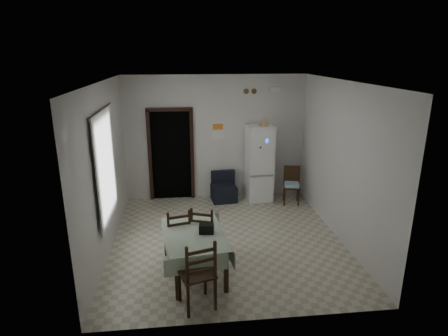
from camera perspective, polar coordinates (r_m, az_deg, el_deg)
name	(u,v)px	position (r m, az deg, el deg)	size (l,w,h in m)	color
ground	(227,239)	(7.16, 0.45, -10.80)	(4.50, 4.50, 0.00)	beige
ceiling	(227,82)	(6.34, 0.51, 13.04)	(4.20, 4.50, 0.02)	white
wall_back	(216,138)	(8.77, -1.26, 4.60)	(4.20, 0.02, 2.90)	silver
wall_front	(249,219)	(4.52, 3.88, -7.79)	(4.20, 0.02, 2.90)	silver
wall_left	(105,169)	(6.70, -17.66, -0.20)	(0.02, 4.50, 2.90)	silver
wall_right	(341,162)	(7.16, 17.42, 0.91)	(0.02, 4.50, 2.90)	silver
doorway	(171,153)	(9.03, -8.02, 2.26)	(1.06, 0.52, 2.22)	black
window_recess	(99,167)	(6.49, -18.49, 0.11)	(0.10, 1.20, 1.60)	silver
curtain	(106,167)	(6.47, -17.54, 0.14)	(0.02, 1.45, 1.85)	silver
curtain_rod	(101,109)	(6.27, -18.23, 8.47)	(0.02, 0.02, 1.60)	black
calendar	(218,131)	(8.73, -0.94, 5.68)	(0.28, 0.02, 0.40)	white
calendar_image	(218,127)	(8.71, -0.94, 6.31)	(0.24, 0.01, 0.14)	orange
light_switch	(222,152)	(8.86, -0.28, 2.39)	(0.08, 0.02, 0.12)	beige
vent_left	(246,91)	(8.68, 3.40, 11.59)	(0.12, 0.12, 0.03)	brown
vent_right	(254,91)	(8.71, 4.59, 11.59)	(0.12, 0.12, 0.03)	brown
emergency_light	(275,90)	(8.78, 7.71, 11.73)	(0.25, 0.07, 0.09)	white
fridge	(259,163)	(8.74, 5.37, 0.73)	(0.58, 0.58, 1.79)	white
tan_cone	(264,121)	(8.47, 6.16, 7.07)	(0.24, 0.24, 0.20)	tan
navy_seat	(224,187)	(8.79, -0.01, -2.90)	(0.57, 0.55, 0.68)	black
corner_chair	(292,186)	(8.74, 10.28, -2.69)	(0.37, 0.37, 0.86)	black
dining_table	(195,253)	(6.01, -4.42, -12.85)	(0.90, 1.36, 0.71)	#9FB399
black_bag	(206,229)	(5.80, -2.69, -9.23)	(0.22, 0.13, 0.14)	black
dining_chair_far_left	(177,234)	(6.37, -7.16, -9.90)	(0.40, 0.40, 0.94)	black
dining_chair_far_right	(205,231)	(6.41, -2.89, -9.57)	(0.41, 0.41, 0.95)	black
dining_chair_near_head	(197,272)	(5.24, -4.19, -15.58)	(0.45, 0.45, 1.04)	black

